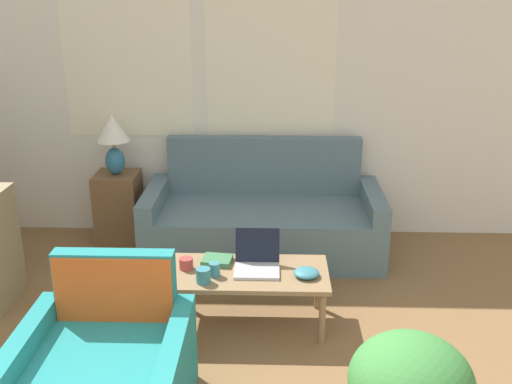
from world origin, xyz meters
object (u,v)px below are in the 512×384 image
object	(u,v)px
couch	(263,221)
book_red	(217,260)
table_lamp	(113,136)
cup_navy	(214,269)
coffee_table	(247,277)
cup_yellow	(203,276)
armchair	(106,376)
laptop	(257,261)
cup_white	(185,263)
snack_bowl	(307,273)

from	to	relation	value
couch	book_red	distance (m)	1.10
table_lamp	cup_navy	size ratio (longest dim) A/B	5.72
coffee_table	cup_navy	distance (m)	0.24
cup_navy	cup_yellow	world-z (taller)	cup_yellow
cup_yellow	armchair	bearing A→B (deg)	-118.10
laptop	book_red	bearing A→B (deg)	163.75
laptop	couch	bearing A→B (deg)	89.07
cup_white	snack_bowl	distance (m)	0.80
coffee_table	laptop	size ratio (longest dim) A/B	3.62
couch	table_lamp	distance (m)	1.46
couch	snack_bowl	distance (m)	1.28
snack_bowl	book_red	size ratio (longest dim) A/B	0.78
armchair	cup_white	bearing A→B (deg)	73.92
cup_navy	book_red	distance (m)	0.19
table_lamp	snack_bowl	bearing A→B (deg)	-41.47
couch	armchair	bearing A→B (deg)	-110.02
laptop	cup_white	world-z (taller)	laptop
cup_navy	cup_yellow	distance (m)	0.11
armchair	cup_white	distance (m)	1.03
cup_yellow	book_red	bearing A→B (deg)	77.81
cup_white	armchair	bearing A→B (deg)	-106.08
coffee_table	table_lamp	bearing A→B (deg)	131.73
snack_bowl	table_lamp	bearing A→B (deg)	138.53
couch	table_lamp	bearing A→B (deg)	172.91
table_lamp	book_red	world-z (taller)	table_lamp
table_lamp	laptop	world-z (taller)	table_lamp
coffee_table	cup_yellow	size ratio (longest dim) A/B	11.24
armchair	snack_bowl	xyz separation A→B (m)	(1.08, 0.89, 0.16)
table_lamp	book_red	bearing A→B (deg)	-51.04
table_lamp	cup_yellow	xyz separation A→B (m)	(0.92, -1.50, -0.52)
cup_yellow	coffee_table	bearing A→B (deg)	30.84
laptop	cup_white	distance (m)	0.48
armchair	coffee_table	distance (m)	1.18
cup_navy	book_red	xyz separation A→B (m)	(-0.00, 0.19, -0.03)
cup_white	cup_navy	bearing A→B (deg)	-25.21
table_lamp	laptop	size ratio (longest dim) A/B	1.77
snack_bowl	couch	bearing A→B (deg)	103.84
armchair	table_lamp	size ratio (longest dim) A/B	1.64
couch	armchair	xyz separation A→B (m)	(-0.78, -2.13, -0.01)
laptop	book_red	distance (m)	0.29
couch	cup_white	xyz separation A→B (m)	(-0.49, -1.15, 0.16)
armchair	laptop	world-z (taller)	armchair
armchair	cup_white	size ratio (longest dim) A/B	9.41
cup_white	snack_bowl	bearing A→B (deg)	-6.13
laptop	cup_navy	distance (m)	0.29
couch	book_red	xyz separation A→B (m)	(-0.29, -1.06, 0.14)
couch	cup_yellow	xyz separation A→B (m)	(-0.35, -1.34, 0.17)
armchair	book_red	xyz separation A→B (m)	(0.48, 1.07, 0.15)
coffee_table	laptop	distance (m)	0.12
couch	cup_yellow	world-z (taller)	couch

